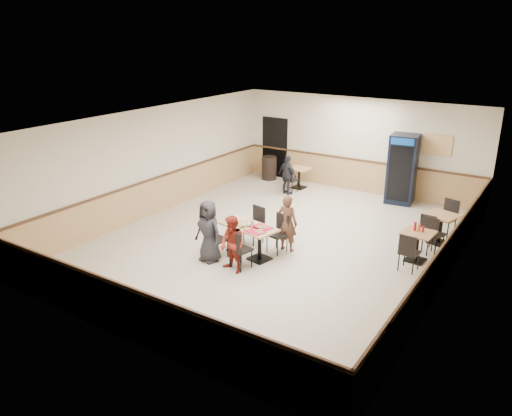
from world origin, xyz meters
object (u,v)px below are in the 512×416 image
Objects in this scene: diner_woman_left at (209,231)px; trash_bin at (269,168)px; diner_man_opposite at (287,223)px; diner_woman_right at (233,245)px; pepsi_cooler at (402,169)px; side_table_near at (417,242)px; side_table_far at (440,224)px; main_table at (249,236)px; back_table at (299,175)px; lone_diner at (287,175)px.

trash_bin is (-2.28, 6.33, -0.31)m from diner_woman_left.
diner_man_opposite is at bearing -54.45° from trash_bin.
pepsi_cooler is at bearing 90.45° from diner_woman_right.
side_table_near is at bearing -159.87° from diner_man_opposite.
diner_woman_right is 5.23m from side_table_far.
main_table is 2.09× the size of side_table_near.
side_table_near is 1.03× the size of back_table.
pepsi_cooler reaches higher than back_table.
diner_woman_right reaches higher than side_table_near.
main_table is 4.71m from side_table_far.
diner_woman_right is 4.17m from side_table_near.
lone_diner is 0.80m from back_table.
main_table is at bearing -113.33° from pepsi_cooler.
lone_diner is at bearing -39.60° from trash_bin.
diner_man_opposite reaches higher than diner_woman_right.
pepsi_cooler is (-1.79, 2.52, 0.54)m from side_table_far.
main_table is at bearing 58.42° from diner_woman_left.
trash_bin is (-2.88, 5.60, -0.08)m from main_table.
trash_bin is at bearing 129.18° from diner_woman_right.
diner_woman_right is at bearing 125.01° from lone_diner.
lone_diner is 1.84× the size of back_table.
diner_man_opposite reaches higher than main_table.
trash_bin is at bearing 148.69° from side_table_near.
side_table_far is (4.13, 3.85, -0.22)m from diner_woman_left.
lone_diner is 1.79m from trash_bin.
back_table is at bearing -14.34° from trash_bin.
side_table_far is at bearing 81.98° from side_table_near.
trash_bin is (-4.62, -0.04, -0.64)m from pepsi_cooler.
diner_woman_left is 4.70m from side_table_near.
lone_diner reaches higher than trash_bin.
back_table is (-0.92, 5.98, -0.26)m from diner_woman_left.
diner_woman_right is 0.92× the size of diner_man_opposite.
trash_bin is at bearing 165.66° from back_table.
pepsi_cooler reaches higher than diner_man_opposite.
trash_bin is at bearing 158.86° from side_table_far.
side_table_near reaches higher than back_table.
diner_woman_left is 1.88m from diner_man_opposite.
diner_man_opposite reaches higher than trash_bin.
side_table_far is at bearing -177.40° from lone_diner.
trash_bin is (-1.37, 0.35, -0.05)m from back_table.
side_table_far is 3.14m from pepsi_cooler.
side_table_far is 0.42× the size of pepsi_cooler.
side_table_far reaches higher than main_table.
side_table_far is (3.53, 3.12, 0.01)m from main_table.
lone_diner is at bearing -61.90° from diner_man_opposite.
diner_woman_left is 6.73m from trash_bin.
lone_diner is 5.23m from side_table_far.
lone_diner is at bearing -166.34° from pepsi_cooler.
diner_man_opposite is 0.66× the size of pepsi_cooler.
diner_woman_left is 5.65m from side_table_far.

